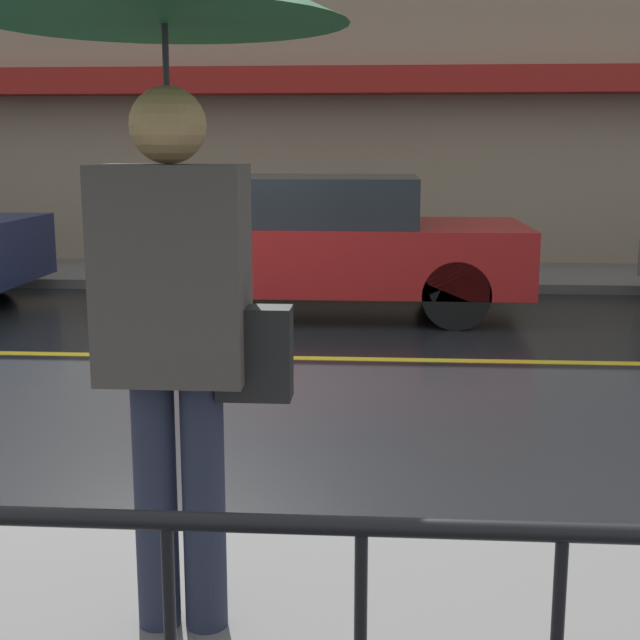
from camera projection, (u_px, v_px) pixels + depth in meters
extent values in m
plane|color=black|center=(187.00, 356.00, 7.43)|extent=(80.00, 80.00, 0.00)
cube|color=#60605E|center=(261.00, 274.00, 11.81)|extent=(28.00, 2.05, 0.11)
cube|color=gold|center=(187.00, 356.00, 7.43)|extent=(25.20, 0.12, 0.01)
cube|color=gray|center=(270.00, 55.00, 12.41)|extent=(28.00, 0.30, 5.97)
cube|color=maroon|center=(266.00, 81.00, 12.06)|extent=(16.80, 0.55, 0.35)
cylinder|color=#23283D|center=(156.00, 504.00, 2.97)|extent=(0.14, 0.14, 0.87)
cylinder|color=#23283D|center=(204.00, 505.00, 2.96)|extent=(0.14, 0.14, 0.87)
cube|color=#47423D|center=(173.00, 274.00, 2.82)|extent=(0.47, 0.28, 0.69)
sphere|color=tan|center=(168.00, 125.00, 2.73)|extent=(0.24, 0.24, 0.24)
cylinder|color=#262628|center=(169.00, 152.00, 2.75)|extent=(0.02, 0.02, 0.76)
cube|color=black|center=(254.00, 353.00, 2.85)|extent=(0.24, 0.12, 0.30)
cube|color=maroon|center=(332.00, 254.00, 9.37)|extent=(3.98, 1.93, 0.65)
cube|color=#1E2328|center=(317.00, 200.00, 9.27)|extent=(2.07, 1.78, 0.49)
cylinder|color=black|center=(444.00, 271.00, 10.17)|extent=(0.66, 0.22, 0.66)
cylinder|color=black|center=(456.00, 295.00, 8.50)|extent=(0.66, 0.22, 0.66)
cylinder|color=black|center=(230.00, 268.00, 10.35)|extent=(0.66, 0.22, 0.66)
cylinder|color=black|center=(201.00, 292.00, 8.67)|extent=(0.66, 0.22, 0.66)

